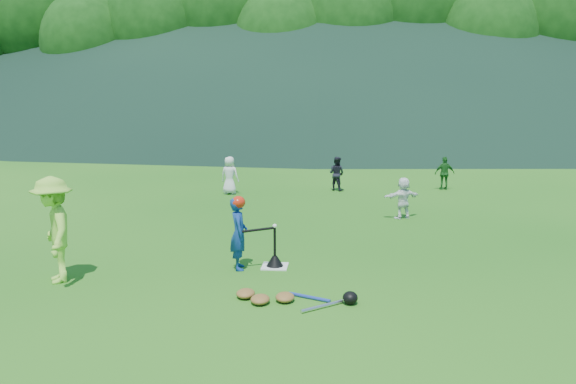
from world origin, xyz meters
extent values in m
plane|color=#195413|center=(0.00, 0.00, 0.00)|extent=(120.00, 120.00, 0.00)
cube|color=silver|center=(0.00, 0.00, 0.01)|extent=(0.45, 0.45, 0.02)
sphere|color=white|center=(0.00, 0.00, 0.74)|extent=(0.08, 0.08, 0.08)
imported|color=navy|center=(-0.60, -0.17, 0.63)|extent=(0.40, 0.51, 1.26)
imported|color=#93D63F|center=(-3.42, -1.09, 0.86)|extent=(1.12, 1.28, 1.72)
imported|color=silver|center=(-2.20, 7.10, 0.57)|extent=(0.63, 0.49, 1.14)
imported|color=black|center=(1.02, 8.03, 0.53)|extent=(0.65, 0.61, 1.07)
imported|color=#1B5B1E|center=(4.41, 8.49, 0.53)|extent=(0.64, 0.32, 1.05)
imported|color=white|center=(2.65, 4.15, 0.51)|extent=(0.98, 0.67, 1.02)
cone|color=black|center=(0.00, 0.00, 0.11)|extent=(0.30, 0.30, 0.18)
cylinder|color=black|center=(0.00, 0.00, 0.45)|extent=(0.04, 0.04, 0.50)
ellipsoid|color=red|center=(-0.60, -0.17, 1.18)|extent=(0.24, 0.26, 0.22)
cylinder|color=black|center=(-0.30, -0.17, 0.70)|extent=(0.58, 0.31, 0.07)
ellipsoid|color=olive|center=(-0.01, -1.75, 0.06)|extent=(0.28, 0.34, 0.13)
ellipsoid|color=olive|center=(0.34, -1.63, 0.06)|extent=(0.28, 0.34, 0.13)
ellipsoid|color=olive|center=(-0.26, -1.53, 0.06)|extent=(0.28, 0.34, 0.13)
cylinder|color=silver|center=(0.89, -1.85, 0.03)|extent=(0.60, 0.49, 0.06)
cylinder|color=#263FA5|center=(0.69, -1.50, 0.03)|extent=(0.64, 0.32, 0.05)
ellipsoid|color=black|center=(1.29, -1.65, 0.09)|extent=(0.22, 0.24, 0.19)
cube|color=gray|center=(0.00, 28.00, 0.60)|extent=(70.00, 0.03, 1.20)
cube|color=yellow|center=(0.00, 28.00, 1.24)|extent=(70.00, 0.08, 0.08)
cylinder|color=gray|center=(0.00, 28.00, 0.60)|extent=(0.07, 0.07, 1.30)
cylinder|color=#382314|center=(-22.40, 35.00, 2.17)|extent=(0.56, 0.56, 4.34)
ellipsoid|color=#164711|center=(-22.40, 35.00, 9.05)|extent=(9.42, 9.42, 10.84)
cylinder|color=#382314|center=(-17.60, 32.00, 1.59)|extent=(0.56, 0.56, 3.18)
ellipsoid|color=#164711|center=(-17.60, 32.00, 6.64)|extent=(6.92, 6.92, 7.95)
cylinder|color=#382314|center=(-12.80, 33.50, 1.89)|extent=(0.56, 0.56, 3.78)
ellipsoid|color=#164711|center=(-12.80, 33.50, 7.88)|extent=(8.21, 8.21, 9.44)
cylinder|color=#382314|center=(-8.00, 35.00, 2.19)|extent=(0.56, 0.56, 4.38)
ellipsoid|color=#164711|center=(-8.00, 35.00, 9.12)|extent=(9.50, 9.50, 10.92)
cylinder|color=#382314|center=(-3.20, 32.00, 1.61)|extent=(0.56, 0.56, 3.22)
ellipsoid|color=#164711|center=(-3.20, 32.00, 6.72)|extent=(6.99, 6.99, 8.04)
cylinder|color=#382314|center=(1.60, 33.50, 1.91)|extent=(0.56, 0.56, 3.81)
ellipsoid|color=#164711|center=(1.60, 33.50, 7.96)|extent=(8.28, 8.28, 9.53)
cylinder|color=#382314|center=(6.40, 35.00, 2.20)|extent=(0.56, 0.56, 4.41)
ellipsoid|color=#164711|center=(6.40, 35.00, 9.20)|extent=(9.58, 9.58, 11.01)
cylinder|color=#382314|center=(11.20, 32.00, 1.63)|extent=(0.56, 0.56, 3.25)
ellipsoid|color=#164711|center=(11.20, 32.00, 6.79)|extent=(7.07, 7.07, 8.13)
cylinder|color=#382314|center=(16.00, 33.50, 1.92)|extent=(0.56, 0.56, 3.85)
ellipsoid|color=#164711|center=(16.00, 33.50, 8.03)|extent=(8.36, 8.36, 9.61)
cone|color=black|center=(0.00, 83.00, 16.00)|extent=(140.00, 140.00, 32.00)
cone|color=black|center=(-45.00, 76.00, 10.00)|extent=(80.00, 80.00, 20.00)
camera|label=1|loc=(1.11, -9.42, 3.00)|focal=35.00mm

